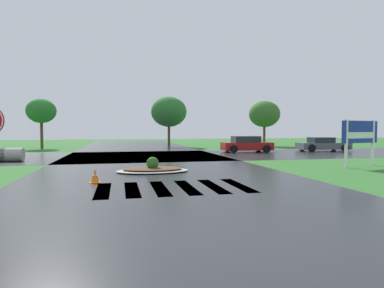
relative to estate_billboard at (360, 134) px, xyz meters
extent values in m
cube|color=#2D6628|center=(-10.45, -9.98, -1.71)|extent=(120.00, 120.00, 0.10)
cube|color=#232628|center=(-10.45, 0.02, -1.66)|extent=(11.08, 80.00, 0.01)
cube|color=#232628|center=(-10.45, 9.15, -1.66)|extent=(90.00, 9.97, 0.01)
cube|color=white|center=(-12.70, -4.06, -1.66)|extent=(0.45, 2.87, 0.01)
cube|color=white|center=(-11.80, -4.06, -1.66)|extent=(0.45, 2.87, 0.01)
cube|color=white|center=(-10.90, -4.06, -1.66)|extent=(0.45, 2.87, 0.01)
cube|color=white|center=(-10.00, -4.06, -1.66)|extent=(0.45, 2.87, 0.01)
cube|color=white|center=(-9.10, -4.06, -1.66)|extent=(0.45, 2.87, 0.01)
cube|color=white|center=(-8.20, -4.06, -1.66)|extent=(0.45, 2.87, 0.01)
cube|color=white|center=(1.04, 0.29, -0.45)|extent=(0.15, 0.15, 2.42)
cube|color=white|center=(-1.04, -0.29, -0.45)|extent=(0.15, 0.15, 2.42)
cube|color=navy|center=(0.00, 0.00, 0.13)|extent=(2.68, 0.82, 1.15)
cube|color=white|center=(0.00, 0.00, -0.04)|extent=(2.04, 0.65, 0.32)
ellipsoid|color=#9E9B93|center=(-10.72, 0.14, -1.60)|extent=(3.26, 1.99, 0.12)
ellipsoid|color=brown|center=(-10.72, 0.14, -1.51)|extent=(2.67, 1.63, 0.10)
sphere|color=#2D6023|center=(-10.72, 0.14, -1.26)|extent=(0.56, 0.56, 0.56)
cube|color=#4C545B|center=(5.47, 11.10, -1.20)|extent=(4.61, 2.10, 0.58)
cube|color=#1E232B|center=(5.26, 11.12, -0.67)|extent=(2.03, 1.67, 0.47)
cylinder|color=black|center=(7.07, 11.85, -1.34)|extent=(0.66, 0.28, 0.64)
cylinder|color=black|center=(6.91, 10.07, -1.34)|extent=(0.66, 0.28, 0.64)
cylinder|color=black|center=(4.03, 12.12, -1.34)|extent=(0.66, 0.28, 0.64)
cylinder|color=black|center=(3.88, 10.34, -1.34)|extent=(0.66, 0.28, 0.64)
cube|color=maroon|center=(-1.59, 11.50, -1.17)|extent=(4.29, 1.98, 0.65)
cube|color=#1E232B|center=(-1.68, 11.50, -0.58)|extent=(2.26, 1.67, 0.53)
cylinder|color=black|center=(-0.12, 12.35, -1.34)|extent=(0.65, 0.25, 0.64)
cylinder|color=black|center=(-0.21, 10.50, -1.34)|extent=(0.65, 0.25, 0.64)
cylinder|color=black|center=(-2.97, 12.49, -1.34)|extent=(0.65, 0.25, 0.64)
cylinder|color=black|center=(-3.06, 10.64, -1.34)|extent=(0.65, 0.25, 0.64)
cylinder|color=#9E9B93|center=(-18.59, 6.76, -1.25)|extent=(1.53, 0.88, 0.81)
cone|color=orange|center=(-13.05, -2.44, -1.41)|extent=(0.33, 0.33, 0.51)
torus|color=white|center=(-13.05, -2.44, -1.38)|extent=(0.21, 0.21, 0.04)
cube|color=orange|center=(-13.05, -2.44, -1.65)|extent=(0.36, 0.36, 0.03)
cylinder|color=#4C3823|center=(-19.94, 21.36, -0.27)|extent=(0.28, 0.28, 2.79)
ellipsoid|color=#28752A|center=(-19.94, 21.36, 2.15)|extent=(2.92, 2.92, 2.48)
cylinder|color=#4C3823|center=(-6.74, 21.77, -0.41)|extent=(0.28, 0.28, 2.51)
ellipsoid|color=#2A6B2D|center=(-6.74, 21.77, 2.24)|extent=(3.97, 3.97, 3.37)
cylinder|color=#4C3823|center=(4.33, 20.76, -0.44)|extent=(0.28, 0.28, 2.45)
ellipsoid|color=#366828|center=(4.33, 20.76, 2.04)|extent=(3.58, 3.58, 3.04)
camera|label=1|loc=(-12.18, -14.64, 0.27)|focal=30.61mm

